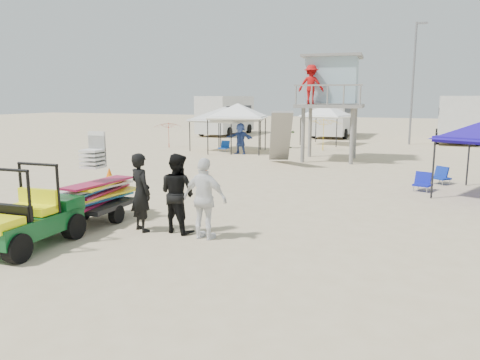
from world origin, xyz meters
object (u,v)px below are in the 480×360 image
at_px(utility_cart, 24,211).
at_px(man_left, 141,192).
at_px(lifeguard_tower, 330,84).
at_px(surf_trailer, 98,190).

xyz_separation_m(utility_cart, man_left, (1.52, 2.03, 0.13)).
distance_m(utility_cart, lifeguard_tower, 17.11).
relative_size(utility_cart, surf_trailer, 1.03).
xyz_separation_m(surf_trailer, lifeguard_tower, (2.88, 14.27, 2.96)).
distance_m(surf_trailer, man_left, 1.55).
xyz_separation_m(surf_trailer, man_left, (1.51, -0.30, 0.10)).
xyz_separation_m(man_left, lifeguard_tower, (1.37, 14.57, 2.86)).
bearing_deg(lifeguard_tower, surf_trailer, -101.42).
bearing_deg(surf_trailer, utility_cart, -90.14).
height_order(surf_trailer, lifeguard_tower, lifeguard_tower).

